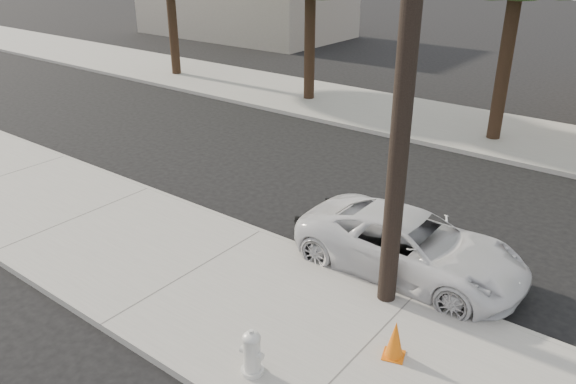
% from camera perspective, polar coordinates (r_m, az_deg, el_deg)
% --- Properties ---
extents(ground, '(120.00, 120.00, 0.00)m').
position_cam_1_polar(ground, '(14.66, 2.54, -1.32)').
color(ground, black).
rests_on(ground, ground).
extents(near_sidewalk, '(90.00, 4.40, 0.15)m').
position_cam_1_polar(near_sidewalk, '(11.79, -9.71, -8.20)').
color(near_sidewalk, gray).
rests_on(near_sidewalk, ground).
extents(far_sidewalk, '(90.00, 5.00, 0.15)m').
position_cam_1_polar(far_sidewalk, '(21.69, 15.69, 6.69)').
color(far_sidewalk, gray).
rests_on(far_sidewalk, ground).
extents(curb_near, '(90.00, 0.12, 0.16)m').
position_cam_1_polar(curb_near, '(13.14, -2.75, -4.18)').
color(curb_near, '#9E9B93').
rests_on(curb_near, ground).
extents(utility_pole, '(1.40, 0.34, 9.00)m').
position_cam_1_polar(utility_pole, '(9.20, 12.02, 13.48)').
color(utility_pole, black).
rests_on(utility_pole, near_sidewalk).
extents(police_cruiser, '(4.70, 2.18, 1.30)m').
position_cam_1_polar(police_cruiser, '(11.73, 12.33, -5.34)').
color(police_cruiser, silver).
rests_on(police_cruiser, ground).
extents(fire_hydrant, '(0.40, 0.37, 0.76)m').
position_cam_1_polar(fire_hydrant, '(9.02, -3.69, -16.04)').
color(fire_hydrant, silver).
rests_on(fire_hydrant, near_sidewalk).
extents(traffic_cone, '(0.44, 0.44, 0.68)m').
position_cam_1_polar(traffic_cone, '(9.47, 10.82, -14.52)').
color(traffic_cone, '#E0610B').
rests_on(traffic_cone, near_sidewalk).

